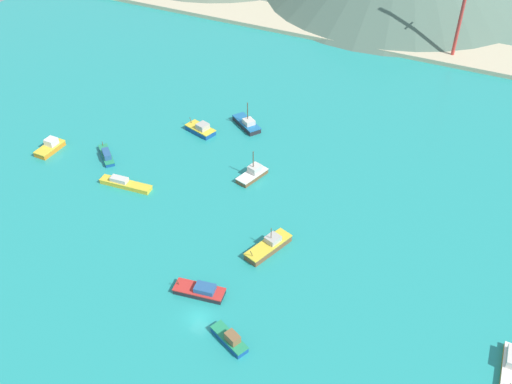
{
  "coord_description": "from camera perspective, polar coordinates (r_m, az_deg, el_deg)",
  "views": [
    {
      "loc": [
        34.1,
        -48.62,
        71.79
      ],
      "look_at": [
        -5.91,
        32.09,
        0.1
      ],
      "focal_mm": 40.65,
      "sensor_mm": 36.0,
      "label": 1
    }
  ],
  "objects": [
    {
      "name": "fishing_boat_11",
      "position": [
        133.26,
        -5.45,
        6.18
      ],
      "size": [
        7.74,
        5.1,
        2.57
      ],
      "color": "#14478C",
      "rests_on": "ground"
    },
    {
      "name": "fishing_boat_10",
      "position": [
        94.0,
        23.82,
        -15.22
      ],
      "size": [
        2.74,
        8.28,
        2.21
      ],
      "color": "orange",
      "rests_on": "ground"
    },
    {
      "name": "fishing_boat_12",
      "position": [
        89.2,
        -2.58,
        -14.24
      ],
      "size": [
        7.06,
        4.6,
        2.45
      ],
      "color": "#14478C",
      "rests_on": "ground"
    },
    {
      "name": "fishing_boat_3",
      "position": [
        119.34,
        -12.8,
        0.81
      ],
      "size": [
        11.23,
        3.31,
        1.85
      ],
      "color": "gold",
      "rests_on": "ground"
    },
    {
      "name": "fishing_boat_4",
      "position": [
        128.35,
        -14.5,
        3.55
      ],
      "size": [
        7.32,
        6.69,
        2.11
      ],
      "color": "#14478C",
      "rests_on": "ground"
    },
    {
      "name": "fishing_boat_1",
      "position": [
        134.29,
        -19.6,
        4.19
      ],
      "size": [
        3.11,
        6.88,
        2.63
      ],
      "color": "orange",
      "rests_on": "ground"
    },
    {
      "name": "beach_strip",
      "position": [
        181.19,
        13.8,
        14.29
      ],
      "size": [
        247.0,
        19.43,
        1.2
      ],
      "primitive_type": "cube",
      "color": "#C6B793",
      "rests_on": "ground"
    },
    {
      "name": "fishing_boat_7",
      "position": [
        134.77,
        -0.9,
        6.75
      ],
      "size": [
        8.76,
        7.2,
        6.52
      ],
      "color": "#232328",
      "rests_on": "ground"
    },
    {
      "name": "fishing_boat_0",
      "position": [
        95.79,
        -5.48,
        -9.63
      ],
      "size": [
        8.72,
        4.28,
        1.99
      ],
      "color": "#232328",
      "rests_on": "ground"
    },
    {
      "name": "fishing_boat_8",
      "position": [
        118.59,
        -0.32,
        1.81
      ],
      "size": [
        4.57,
        7.61,
        6.34
      ],
      "color": "brown",
      "rests_on": "ground"
    },
    {
      "name": "fishing_boat_13",
      "position": [
        102.43,
        1.27,
        -5.34
      ],
      "size": [
        5.74,
        9.9,
        4.68
      ],
      "color": "brown",
      "rests_on": "ground"
    },
    {
      "name": "ground",
      "position": [
        111.96,
        2.24,
        -1.57
      ],
      "size": [
        260.0,
        280.0,
        0.5
      ],
      "color": "teal"
    }
  ]
}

